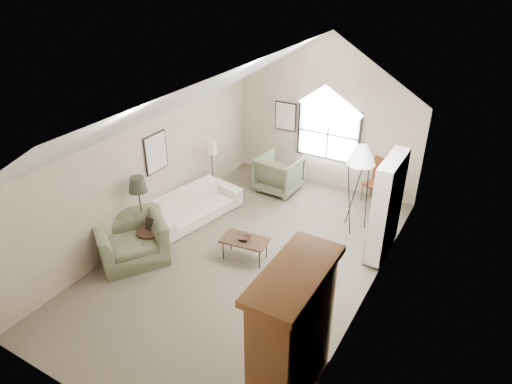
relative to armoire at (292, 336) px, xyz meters
The scene contains 18 objects.
room_shell 3.87m from the armoire, 132.25° to the left, with size 5.01×8.01×4.00m.
window 6.70m from the armoire, 108.11° to the left, with size 1.72×0.08×1.42m, color black.
skylight 4.02m from the armoire, 104.93° to the left, with size 0.80×1.20×0.52m, color white, non-canonical shape.
wall_art 5.98m from the armoire, 133.09° to the left, with size 1.97×3.71×0.88m.
armoire is the anchor object (origin of this frame).
tv_alcove 4.00m from the armoire, 87.71° to the left, with size 0.32×1.30×2.10m, color white.
media_console 4.08m from the armoire, 88.00° to the left, with size 0.34×1.18×0.60m, color #382316.
tv_panel 4.01m from the armoire, 88.00° to the left, with size 0.05×0.90×0.55m, color black.
sofa 5.23m from the armoire, 142.05° to the left, with size 2.37×0.92×0.69m, color beige.
armchair_near 4.47m from the armoire, 163.50° to the left, with size 1.37×1.19×0.89m, color #666F4E.
armchair_far 6.23m from the armoire, 118.85° to the left, with size 1.04×1.07×0.97m, color #595D41.
coffee_table 3.38m from the armoire, 132.72° to the left, with size 0.94×0.52×0.48m, color #3D2C19.
bowl 3.32m from the armoire, 132.72° to the left, with size 0.23×0.23×0.06m, color #361F16.
side_table 4.36m from the armoire, 158.32° to the left, with size 0.59×0.59×0.59m, color #3D2A19.
side_chair 6.16m from the armoire, 96.25° to the left, with size 0.44×0.44×1.14m, color brown.
tripod_lamp 4.65m from the armoire, 98.00° to the left, with size 0.61×0.61×2.11m, color white, non-canonical shape.
dark_lamp 4.74m from the armoire, 157.85° to the left, with size 0.40×0.40×1.65m, color black, non-canonical shape.
tan_lamp 6.21m from the armoire, 134.98° to the left, with size 0.30×0.30×1.48m, color tan, non-canonical shape.
Camera 1 is at (4.00, -6.52, 5.78)m, focal length 32.00 mm.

